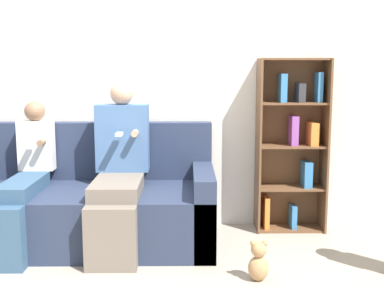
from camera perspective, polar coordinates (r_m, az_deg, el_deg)
ground_plane at (r=3.56m, az=-10.48°, el=-14.45°), size 14.00×14.00×0.00m
back_wall at (r=4.33m, az=-8.53°, el=7.02°), size 10.00×0.06×2.55m
couch at (r=4.03m, az=-12.49°, el=-7.29°), size 2.07×0.93×0.95m
adult_seated at (r=3.82m, az=-8.64°, el=-2.44°), size 0.43×0.88×1.30m
child_seated at (r=3.96m, az=-19.23°, el=-3.82°), size 0.29×0.90×1.14m
bookshelf at (r=4.29m, az=11.77°, el=-0.03°), size 0.59×0.28×1.50m
teddy_bear at (r=3.33m, az=7.90°, el=-13.66°), size 0.14×0.12×0.28m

